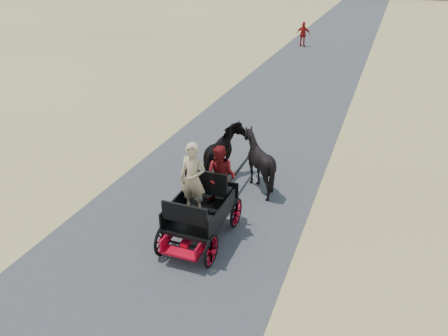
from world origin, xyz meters
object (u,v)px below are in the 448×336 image
(horse_left, at_px, (223,156))
(horse_right, at_px, (258,161))
(pedestrian, at_px, (303,34))
(carriage, at_px, (201,226))

(horse_left, height_order, horse_right, horse_right)
(pedestrian, bearing_deg, horse_left, 97.40)
(carriage, xyz_separation_m, pedestrian, (-2.44, 24.10, 0.50))
(pedestrian, bearing_deg, horse_right, 100.35)
(carriage, distance_m, pedestrian, 24.22)
(horse_left, bearing_deg, carriage, 100.39)
(carriage, relative_size, pedestrian, 1.39)
(horse_right, bearing_deg, horse_left, 0.00)
(horse_left, relative_size, horse_right, 1.18)
(horse_right, distance_m, pedestrian, 21.31)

